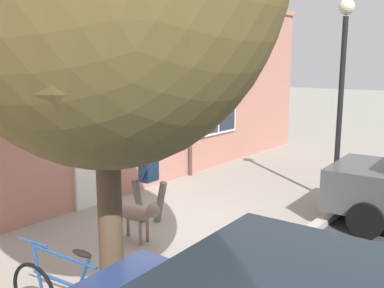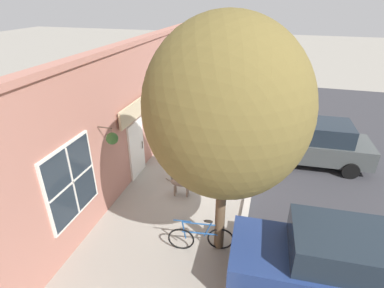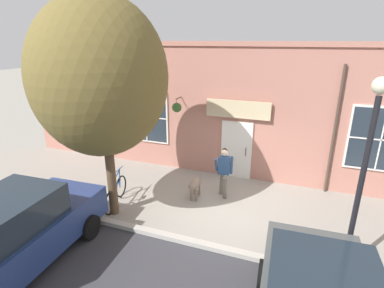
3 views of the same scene
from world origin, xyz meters
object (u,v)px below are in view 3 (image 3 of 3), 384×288
Objects in this scene: parked_car_nearest_curb at (12,234)px; street_lamp at (368,151)px; dog_on_leash at (195,184)px; fire_hydrant at (45,193)px; leaning_bicycle at (116,193)px; street_tree_by_curb at (99,83)px; pedestrian_walking at (224,168)px.

street_lamp is at bearing 109.71° from parked_car_nearest_curb.
dog_on_leash is at bearing 148.28° from parked_car_nearest_curb.
parked_car_nearest_curb is 5.69× the size of fire_hydrant.
leaning_bicycle is 2.21× the size of fire_hydrant.
street_tree_by_curb is 3.46× the size of leaning_bicycle.
leaning_bicycle reaches higher than fire_hydrant.
street_tree_by_curb reaches higher than dog_on_leash.
parked_car_nearest_curb is 1.05× the size of street_lamp.
parked_car_nearest_curb is at bearing -35.90° from pedestrian_walking.
street_lamp is (1.81, 4.12, 2.29)m from dog_on_leash.
street_lamp reaches higher than dog_on_leash.
fire_hydrant is at bearing -68.23° from leaning_bicycle.
street_tree_by_curb is (1.65, -1.97, 3.27)m from dog_on_leash.
street_tree_by_curb reaches higher than leaning_bicycle.
street_tree_by_curb is 1.35× the size of parked_car_nearest_curb.
leaning_bicycle is at bearing 171.40° from parked_car_nearest_curb.
street_lamp reaches higher than leaning_bicycle.
parked_car_nearest_curb is at bearing -8.60° from leaning_bicycle.
street_lamp is at bearing 88.48° from street_tree_by_curb.
pedestrian_walking is at bearing 144.10° from parked_car_nearest_curb.
street_tree_by_curb reaches higher than street_lamp.
street_tree_by_curb reaches higher than fire_hydrant.
parked_car_nearest_curb is at bearing -13.97° from street_tree_by_curb.
leaning_bicycle is (-0.50, -0.17, -3.39)m from street_tree_by_curb.
street_tree_by_curb is at bearing -50.08° from dog_on_leash.
street_tree_by_curb is 3.43m from leaning_bicycle.
street_lamp is (-2.41, 6.73, 1.91)m from parked_car_nearest_curb.
fire_hydrant is at bearing -63.85° from pedestrian_walking.
street_lamp is (0.66, 6.26, 2.41)m from leaning_bicycle.
leaning_bicycle is 0.39× the size of parked_car_nearest_curb.
pedestrian_walking is at bearing -124.52° from street_lamp.
fire_hydrant is (0.13, -8.25, -2.40)m from street_lamp.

